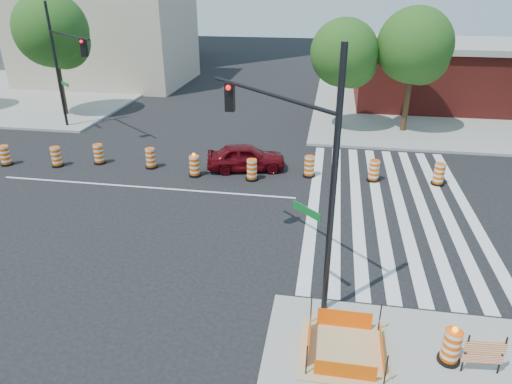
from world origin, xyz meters
The scene contains 25 objects.
ground centered at (0.00, 0.00, 0.00)m, with size 120.00×120.00×0.00m, color black.
sidewalk_ne centered at (18.00, 18.00, 0.07)m, with size 22.00×22.00×0.15m, color gray.
sidewalk_nw centered at (-18.00, 18.00, 0.07)m, with size 22.00×22.00×0.15m, color gray.
crosswalk_east centered at (10.95, 0.00, 0.01)m, with size 6.75×13.50×0.01m.
lane_centerline centered at (0.00, 0.00, 0.01)m, with size 14.00×0.12×0.01m, color silver.
excavation_pit centered at (9.00, -9.00, 0.22)m, with size 2.20×2.20×0.90m.
brick_storefront centered at (18.00, 18.00, 2.32)m, with size 16.50×8.50×4.60m.
beige_midrise centered at (-12.00, 22.00, 5.00)m, with size 14.00×10.00×10.00m, color #C3AE95.
red_coupe centered at (4.25, 2.90, 0.66)m, with size 1.56×3.87×1.32m, color #57070E.
signal_pole_se centered at (7.35, -6.30, 4.48)m, with size 4.05×3.92×7.29m.
signal_pole_nw centered at (-7.24, 7.06, 4.55)m, with size 4.43×3.62×7.39m.
pit_drum centered at (11.53, -8.87, 0.59)m, with size 0.54×0.54×1.06m.
barricade centered at (12.18, -9.12, 0.76)m, with size 0.94×0.13×1.11m.
tree_north_b centered at (-9.96, 10.62, 5.41)m, with size 4.74×4.74×8.06m.
tree_north_c centered at (8.81, 10.19, 4.53)m, with size 3.98×3.97×6.74m.
tree_north_d centered at (12.78, 10.59, 4.96)m, with size 4.34×4.34×7.38m.
median_drum_1 centered at (-8.01, 1.48, 0.48)m, with size 0.60×0.60×1.02m.
median_drum_2 centered at (-5.33, 1.75, 0.48)m, with size 0.60×0.60×1.02m.
median_drum_3 centered at (-3.39, 2.48, 0.48)m, with size 0.60×0.60×1.02m.
median_drum_4 centered at (-0.53, 2.34, 0.48)m, with size 0.60×0.60×1.02m.
median_drum_5 centered at (1.95, 1.68, 0.49)m, with size 0.60×0.60×1.18m.
median_drum_6 centered at (4.76, 1.67, 0.48)m, with size 0.60×0.60×1.02m.
median_drum_7 centered at (7.41, 2.55, 0.48)m, with size 0.60×0.60×1.02m.
median_drum_8 centered at (10.44, 2.51, 0.48)m, with size 0.60×0.60×1.02m.
median_drum_9 centered at (13.36, 2.57, 0.48)m, with size 0.60×0.60×1.02m.
Camera 1 is at (8.26, -17.94, 8.67)m, focal length 32.00 mm.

